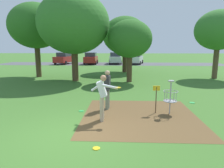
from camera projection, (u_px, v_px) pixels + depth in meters
name	position (u px, v px, depth m)	size (l,w,h in m)	color
ground_plane	(69.00, 136.00, 6.09)	(160.00, 160.00, 0.00)	#3D6B28
dirt_tee_pad	(140.00, 116.00, 7.86)	(4.47, 4.48, 0.01)	brown
disc_golf_basket	(169.00, 96.00, 7.98)	(0.98, 0.58, 1.39)	#9E9EA3
player_foreground_watching	(102.00, 95.00, 7.21)	(1.11, 0.47, 1.71)	tan
player_throwing	(107.00, 87.00, 8.60)	(0.42, 0.49, 1.71)	slate
frisbee_near_basket	(192.00, 103.00, 9.69)	(0.26, 0.26, 0.02)	green
frisbee_by_tee	(81.00, 111.00, 8.43)	(0.22, 0.22, 0.02)	green
frisbee_far_left	(96.00, 148.00, 5.33)	(0.20, 0.20, 0.02)	gold
frisbee_far_right	(105.00, 96.00, 10.94)	(0.25, 0.25, 0.02)	gold
tree_near_left	(125.00, 36.00, 20.89)	(4.66, 4.66, 5.86)	#422D1E
tree_near_right	(130.00, 39.00, 14.95)	(3.36, 3.36, 4.73)	#4C3823
tree_mid_left	(219.00, 30.00, 16.50)	(3.88, 3.88, 5.74)	brown
tree_mid_center	(36.00, 26.00, 17.34)	(4.62, 4.62, 6.48)	#4C3823
tree_mid_right	(74.00, 23.00, 15.21)	(5.53, 5.53, 6.84)	#4C3823
parking_lot_strip	(111.00, 64.00, 31.98)	(36.00, 6.00, 0.01)	#4C4C51
parked_car_leftmost	(64.00, 58.00, 31.69)	(2.49, 4.44, 1.84)	maroon
parked_car_center_left	(91.00, 58.00, 31.44)	(2.04, 4.23, 1.84)	maroon
parked_car_center_right	(115.00, 58.00, 31.93)	(2.16, 4.29, 1.84)	#B2B7BC
parked_car_rightmost	(136.00, 58.00, 31.54)	(2.74, 4.51, 1.84)	silver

